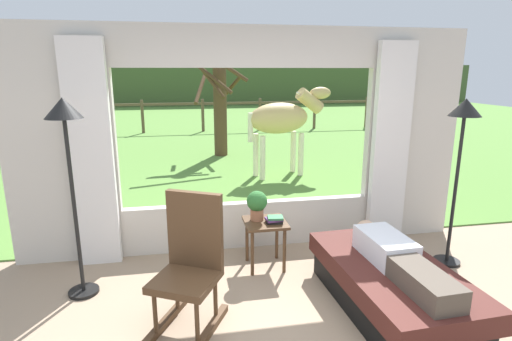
# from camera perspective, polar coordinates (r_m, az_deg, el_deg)

# --- Properties ---
(back_wall_with_window) EXTENTS (5.20, 0.12, 2.55)m
(back_wall_with_window) POSITION_cam_1_polar(r_m,az_deg,el_deg) (4.64, -1.05, 3.74)
(back_wall_with_window) COLOR beige
(back_wall_with_window) RESTS_ON ground_plane
(curtain_panel_left) EXTENTS (0.44, 0.10, 2.40)m
(curtain_panel_left) POSITION_cam_1_polar(r_m,az_deg,el_deg) (4.55, -22.22, 1.85)
(curtain_panel_left) COLOR silver
(curtain_panel_left) RESTS_ON ground_plane
(curtain_panel_right) EXTENTS (0.44, 0.10, 2.40)m
(curtain_panel_right) POSITION_cam_1_polar(r_m,az_deg,el_deg) (5.08, 18.41, 3.35)
(curtain_panel_right) COLOR silver
(curtain_panel_right) RESTS_ON ground_plane
(outdoor_pasture_lawn) EXTENTS (36.00, 21.68, 0.02)m
(outdoor_pasture_lawn) POSITION_cam_1_polar(r_m,az_deg,el_deg) (15.56, -7.76, 6.23)
(outdoor_pasture_lawn) COLOR #568438
(outdoor_pasture_lawn) RESTS_ON ground_plane
(distant_hill_ridge) EXTENTS (36.00, 2.00, 2.40)m
(distant_hill_ridge) POSITION_cam_1_polar(r_m,az_deg,el_deg) (25.27, -9.06, 11.82)
(distant_hill_ridge) COLOR #42562E
(distant_hill_ridge) RESTS_ON ground_plane
(recliner_sofa) EXTENTS (0.97, 1.74, 0.42)m
(recliner_sofa) POSITION_cam_1_polar(r_m,az_deg,el_deg) (3.90, 18.45, -15.19)
(recliner_sofa) COLOR black
(recliner_sofa) RESTS_ON ground_plane
(reclining_person) EXTENTS (0.37, 1.43, 0.22)m
(reclining_person) POSITION_cam_1_polar(r_m,az_deg,el_deg) (3.73, 19.19, -11.45)
(reclining_person) COLOR silver
(reclining_person) RESTS_ON recliner_sofa
(rocking_chair) EXTENTS (0.72, 0.82, 1.12)m
(rocking_chair) POSITION_cam_1_polar(r_m,az_deg,el_deg) (3.42, -9.25, -12.76)
(rocking_chair) COLOR #4C331E
(rocking_chair) RESTS_ON ground_plane
(side_table) EXTENTS (0.44, 0.44, 0.52)m
(side_table) POSITION_cam_1_polar(r_m,az_deg,el_deg) (4.34, 1.31, -8.34)
(side_table) COLOR #4C331E
(side_table) RESTS_ON ground_plane
(potted_plant) EXTENTS (0.22, 0.22, 0.32)m
(potted_plant) POSITION_cam_1_polar(r_m,az_deg,el_deg) (4.29, 0.11, -4.69)
(potted_plant) COLOR #9E6042
(potted_plant) RESTS_ON side_table
(book_stack) EXTENTS (0.19, 0.17, 0.07)m
(book_stack) POSITION_cam_1_polar(r_m,az_deg,el_deg) (4.26, 2.62, -6.93)
(book_stack) COLOR black
(book_stack) RESTS_ON side_table
(floor_lamp_left) EXTENTS (0.32, 0.32, 1.85)m
(floor_lamp_left) POSITION_cam_1_polar(r_m,az_deg,el_deg) (3.89, -25.19, 4.08)
(floor_lamp_left) COLOR black
(floor_lamp_left) RESTS_ON ground_plane
(floor_lamp_right) EXTENTS (0.32, 0.32, 1.80)m
(floor_lamp_right) POSITION_cam_1_polar(r_m,az_deg,el_deg) (4.66, 27.12, 4.78)
(floor_lamp_right) COLOR black
(floor_lamp_right) RESTS_ON ground_plane
(horse) EXTENTS (1.82, 0.82, 1.73)m
(horse) POSITION_cam_1_polar(r_m,az_deg,el_deg) (7.95, 3.80, 7.31)
(horse) COLOR tan
(horse) RESTS_ON outdoor_pasture_lawn
(pasture_tree) EXTENTS (1.37, 1.40, 2.73)m
(pasture_tree) POSITION_cam_1_polar(r_m,az_deg,el_deg) (9.89, -5.25, 9.69)
(pasture_tree) COLOR #4C3823
(pasture_tree) RESTS_ON outdoor_pasture_lawn
(pasture_fence_line) EXTENTS (16.10, 0.10, 1.10)m
(pasture_fence_line) POSITION_cam_1_polar(r_m,az_deg,el_deg) (14.05, -7.54, 8.43)
(pasture_fence_line) COLOR brown
(pasture_fence_line) RESTS_ON outdoor_pasture_lawn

